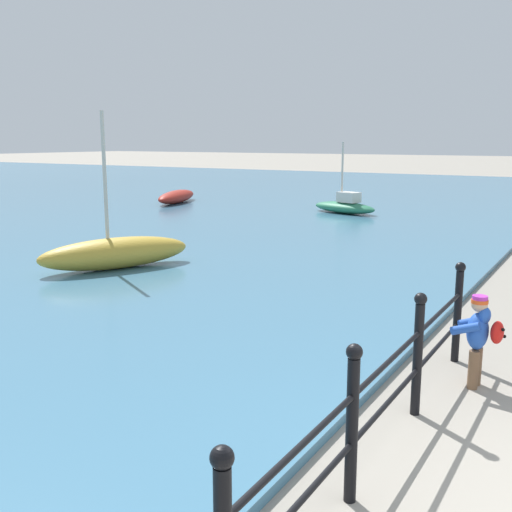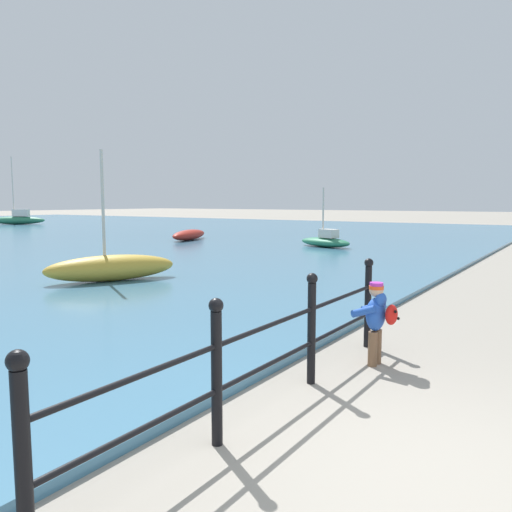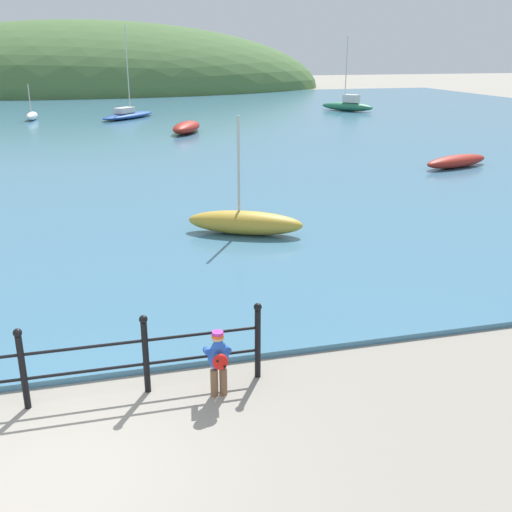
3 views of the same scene
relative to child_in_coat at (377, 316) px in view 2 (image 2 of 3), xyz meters
The scene contains 7 objects.
ground_plane 2.53m from the child_in_coat, 152.69° to the right, with size 200.00×200.00×0.00m, color gray.
iron_railing 1.84m from the child_in_coat, 168.30° to the left, with size 5.06×0.12×1.21m.
child_in_coat is the anchor object (origin of this frame).
boat_far_right 14.63m from the child_in_coat, 28.10° to the left, with size 1.62×2.70×2.42m.
boat_nearest_quay 40.57m from the child_in_coat, 64.57° to the left, with size 3.54×4.11×5.47m.
boat_white_sailboat 18.94m from the child_in_coat, 47.99° to the left, with size 3.44×1.84×0.49m.
boat_blue_hull 7.56m from the child_in_coat, 73.55° to the left, with size 3.09×2.05×3.04m.
Camera 2 is at (-3.48, -0.90, 1.96)m, focal length 35.00 mm.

